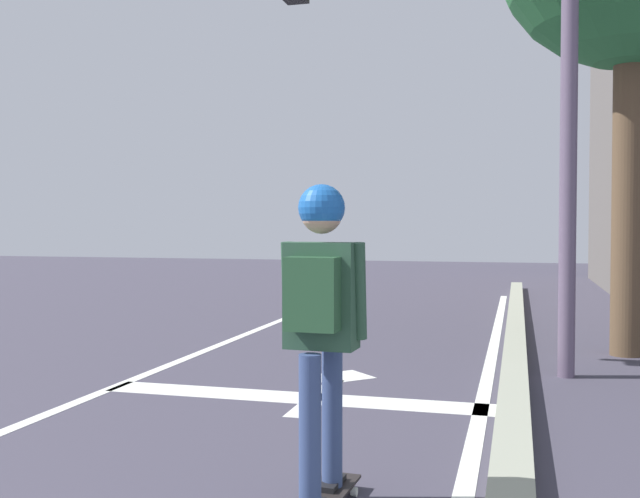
# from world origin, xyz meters

# --- Properties ---
(lane_line_center) EXTENTS (0.12, 20.00, 0.01)m
(lane_line_center) POSITION_xyz_m (-0.40, 6.00, 0.00)
(lane_line_center) COLOR silver
(lane_line_center) RESTS_ON ground
(lane_line_curbside) EXTENTS (0.12, 20.00, 0.01)m
(lane_line_curbside) POSITION_xyz_m (2.83, 6.00, 0.00)
(lane_line_curbside) COLOR silver
(lane_line_curbside) RESTS_ON ground
(stop_bar) EXTENTS (3.39, 0.40, 0.01)m
(stop_bar) POSITION_xyz_m (1.29, 6.39, 0.00)
(stop_bar) COLOR silver
(stop_bar) RESTS_ON ground
(lane_arrow_stem) EXTENTS (0.16, 1.40, 0.01)m
(lane_arrow_stem) POSITION_xyz_m (1.46, 6.46, 0.00)
(lane_arrow_stem) COLOR silver
(lane_arrow_stem) RESTS_ON ground
(lane_arrow_head) EXTENTS (0.71, 0.71, 0.01)m
(lane_arrow_head) POSITION_xyz_m (1.46, 7.31, 0.00)
(lane_arrow_head) COLOR silver
(lane_arrow_head) RESTS_ON ground
(curb_strip) EXTENTS (0.24, 24.00, 0.14)m
(curb_strip) POSITION_xyz_m (3.08, 6.00, 0.07)
(curb_strip) COLOR #9A9D89
(curb_strip) RESTS_ON ground
(skater) EXTENTS (0.44, 0.60, 1.59)m
(skater) POSITION_xyz_m (2.15, 4.02, 1.08)
(skater) COLOR #354876
(skater) RESTS_ON skateboard
(traffic_signal_mast) EXTENTS (3.72, 0.34, 4.92)m
(traffic_signal_mast) POSITION_xyz_m (2.48, 7.89, 3.51)
(traffic_signal_mast) COLOR #605168
(traffic_signal_mast) RESTS_ON ground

